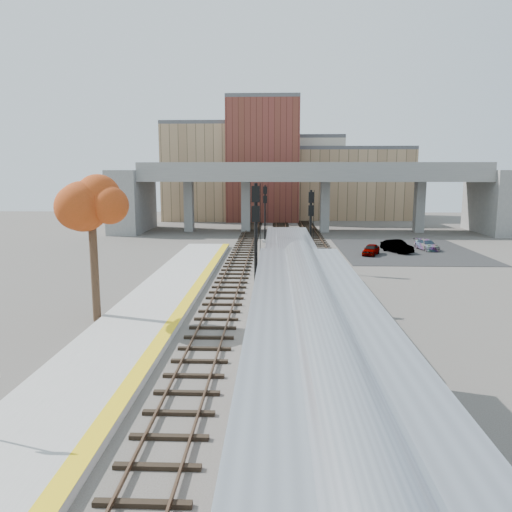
% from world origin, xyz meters
% --- Properties ---
extents(ground, '(160.00, 160.00, 0.00)m').
position_xyz_m(ground, '(0.00, 0.00, 0.00)').
color(ground, '#47423D').
rests_on(ground, ground).
extents(platform, '(4.50, 60.00, 0.35)m').
position_xyz_m(platform, '(-7.25, 0.00, 0.17)').
color(platform, '#9E9E99').
rests_on(platform, ground).
extents(yellow_strip, '(0.70, 60.00, 0.01)m').
position_xyz_m(yellow_strip, '(-5.35, 0.00, 0.35)').
color(yellow_strip, yellow).
rests_on(yellow_strip, platform).
extents(tracks, '(10.70, 95.00, 0.25)m').
position_xyz_m(tracks, '(0.93, 12.50, 0.08)').
color(tracks, black).
rests_on(tracks, ground).
extents(overpass, '(54.00, 12.00, 9.50)m').
position_xyz_m(overpass, '(4.92, 45.00, 5.81)').
color(overpass, slate).
rests_on(overpass, ground).
extents(buildings_far, '(43.00, 21.00, 20.60)m').
position_xyz_m(buildings_far, '(1.26, 66.57, 7.88)').
color(buildings_far, tan).
rests_on(buildings_far, ground).
extents(parking_lot, '(14.00, 18.00, 0.04)m').
position_xyz_m(parking_lot, '(14.00, 28.00, 0.02)').
color(parking_lot, black).
rests_on(parking_lot, ground).
extents(locomotive, '(3.02, 19.05, 4.10)m').
position_xyz_m(locomotive, '(1.00, 4.91, 2.28)').
color(locomotive, '#A8AAB2').
rests_on(locomotive, ground).
extents(signal_mast_near, '(0.60, 0.64, 7.58)m').
position_xyz_m(signal_mast_near, '(-1.10, 5.52, 3.86)').
color(signal_mast_near, '#9E9E99').
rests_on(signal_mast_near, ground).
extents(signal_mast_mid, '(0.60, 0.64, 6.80)m').
position_xyz_m(signal_mast_mid, '(3.00, 16.10, 3.33)').
color(signal_mast_mid, '#9E9E99').
rests_on(signal_mast_mid, ground).
extents(signal_mast_far, '(0.60, 0.64, 6.72)m').
position_xyz_m(signal_mast_far, '(-1.10, 34.03, 3.27)').
color(signal_mast_far, '#9E9E99').
rests_on(signal_mast_far, ground).
extents(tree, '(3.60, 3.60, 8.53)m').
position_xyz_m(tree, '(-9.87, 1.92, 6.33)').
color(tree, '#382619').
rests_on(tree, ground).
extents(car_a, '(2.45, 3.46, 1.09)m').
position_xyz_m(car_a, '(9.73, 24.99, 0.59)').
color(car_a, '#99999E').
rests_on(car_a, parking_lot).
extents(car_b, '(2.91, 4.06, 1.27)m').
position_xyz_m(car_b, '(12.71, 26.72, 0.68)').
color(car_b, '#99999E').
rests_on(car_b, parking_lot).
extents(car_c, '(2.15, 3.94, 1.08)m').
position_xyz_m(car_c, '(16.32, 28.60, 0.58)').
color(car_c, '#99999E').
rests_on(car_c, parking_lot).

